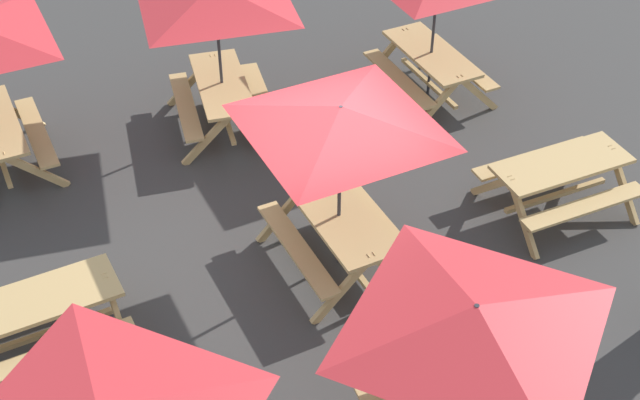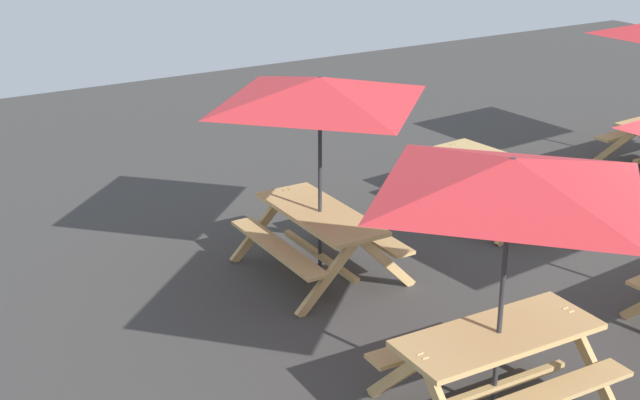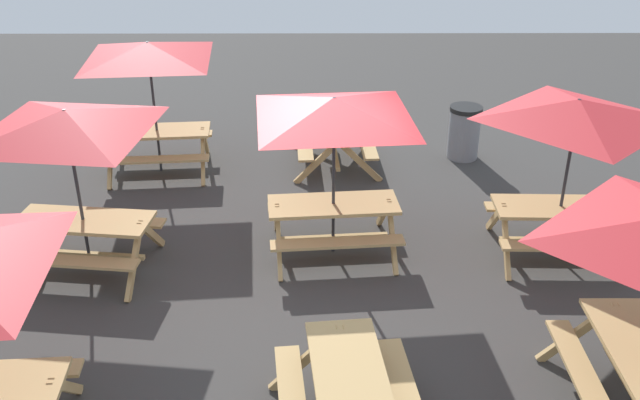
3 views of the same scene
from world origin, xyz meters
TOP-DOWN VIEW (x-y plane):
  - ground_plane at (0.00, 0.00)m, footprint 25.72×25.72m
  - picnic_table_0 at (-0.30, 3.24)m, footprint 1.69×1.93m
  - picnic_table_2 at (3.12, 0.12)m, footprint 2.81×2.81m
  - picnic_table_3 at (-0.21, -0.32)m, footprint 2.82×2.82m
  - picnic_table_5 at (-0.31, -3.37)m, footprint 1.61×1.87m
  - picnic_table_6 at (2.78, -3.08)m, footprint 2.82×2.82m
  - picnic_table_7 at (-3.34, -0.23)m, footprint 2.05×2.05m
  - trash_bin_gray at (-2.66, -3.63)m, footprint 0.59×0.59m

SIDE VIEW (x-z plane):
  - ground_plane at x=0.00m, z-range 0.00..0.00m
  - trash_bin_gray at x=-2.66m, z-range 0.00..0.98m
  - picnic_table_0 at x=-0.30m, z-range 0.16..0.97m
  - picnic_table_5 at x=-0.31m, z-range 0.16..0.97m
  - picnic_table_2 at x=3.12m, z-range 0.82..3.16m
  - picnic_table_3 at x=-0.21m, z-range 0.82..3.16m
  - picnic_table_6 at x=2.78m, z-range 0.82..3.16m
  - picnic_table_7 at x=-3.34m, z-range 0.82..3.16m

